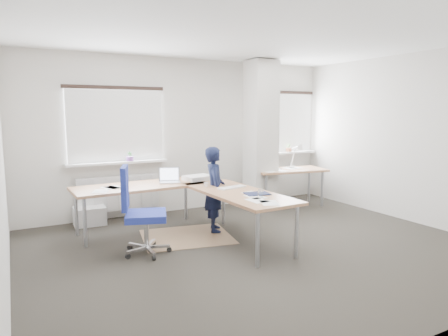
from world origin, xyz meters
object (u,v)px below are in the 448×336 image
desk_main (190,190)px  task_chair (143,230)px  person (215,189)px  desk_side (289,171)px

desk_main → task_chair: (-0.85, -0.41, -0.37)m
desk_main → task_chair: 1.01m
desk_main → person: size_ratio=1.99×
desk_main → desk_side: (2.48, 0.88, -0.01)m
task_chair → person: (1.29, 0.47, 0.33)m
desk_side → task_chair: bearing=-148.8°
desk_side → desk_main: bearing=-150.5°
desk_main → desk_side: bearing=17.0°
desk_main → desk_side: size_ratio=1.74×
task_chair → desk_side: bearing=40.1°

